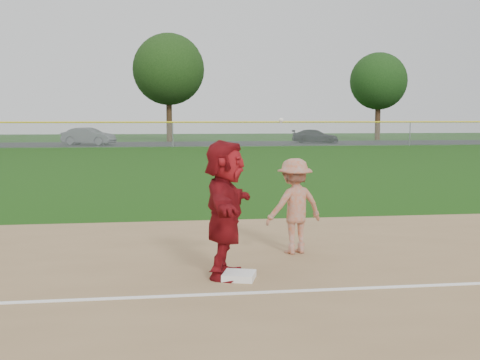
{
  "coord_description": "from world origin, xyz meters",
  "views": [
    {
      "loc": [
        -1.42,
        -8.52,
        2.35
      ],
      "look_at": [
        0.0,
        1.5,
        1.3
      ],
      "focal_mm": 45.0,
      "sensor_mm": 36.0,
      "label": 1
    }
  ],
  "objects": [
    {
      "name": "ground",
      "position": [
        0.0,
        0.0,
        0.0
      ],
      "size": [
        160.0,
        160.0,
        0.0
      ],
      "primitive_type": "plane",
      "color": "#17410C",
      "rests_on": "ground"
    },
    {
      "name": "foul_line",
      "position": [
        0.0,
        -0.8,
        0.03
      ],
      "size": [
        60.0,
        0.1,
        0.01
      ],
      "primitive_type": "cube",
      "color": "white",
      "rests_on": "infield_dirt"
    },
    {
      "name": "parking_asphalt",
      "position": [
        0.0,
        46.0,
        0.01
      ],
      "size": [
        120.0,
        10.0,
        0.01
      ],
      "primitive_type": "cube",
      "color": "black",
      "rests_on": "ground"
    },
    {
      "name": "first_base",
      "position": [
        -0.24,
        -0.08,
        0.07
      ],
      "size": [
        0.56,
        0.56,
        0.1
      ],
      "primitive_type": "cube",
      "rotation": [
        0.0,
        0.0,
        -0.31
      ],
      "color": "white",
      "rests_on": "infield_dirt"
    },
    {
      "name": "base_runner",
      "position": [
        -0.42,
        0.11,
        1.03
      ],
      "size": [
        1.03,
        1.96,
        2.01
      ],
      "primitive_type": "imported",
      "rotation": [
        0.0,
        0.0,
        1.32
      ],
      "color": "maroon",
      "rests_on": "infield_dirt"
    },
    {
      "name": "car_mid",
      "position": [
        -7.09,
        44.7,
        0.76
      ],
      "size": [
        4.8,
        3.14,
        1.49
      ],
      "primitive_type": "imported",
      "rotation": [
        0.0,
        0.0,
        1.19
      ],
      "color": "#585A5F",
      "rests_on": "parking_asphalt"
    },
    {
      "name": "car_right",
      "position": [
        13.28,
        45.73,
        0.63
      ],
      "size": [
        4.6,
        2.77,
        1.25
      ],
      "primitive_type": "imported",
      "rotation": [
        0.0,
        0.0,
        1.32
      ],
      "color": "black",
      "rests_on": "parking_asphalt"
    },
    {
      "name": "first_base_play",
      "position": [
        0.94,
        1.48,
        0.84
      ],
      "size": [
        1.2,
        1.21,
        2.33
      ],
      "color": "#98999B",
      "rests_on": "infield_dirt"
    },
    {
      "name": "outfield_fence",
      "position": [
        0.0,
        40.0,
        1.96
      ],
      "size": [
        110.0,
        0.12,
        110.0
      ],
      "color": "#999EA0",
      "rests_on": "ground"
    },
    {
      "name": "tree_2",
      "position": [
        0.0,
        51.5,
        7.06
      ],
      "size": [
        7.0,
        7.0,
        10.58
      ],
      "color": "#352413",
      "rests_on": "ground"
    },
    {
      "name": "tree_3",
      "position": [
        22.0,
        52.8,
        6.16
      ],
      "size": [
        6.0,
        6.0,
        9.19
      ],
      "color": "#392314",
      "rests_on": "ground"
    }
  ]
}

